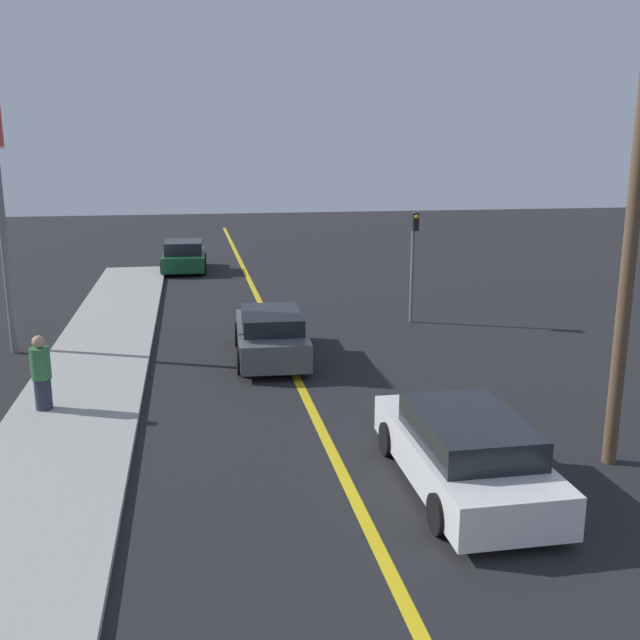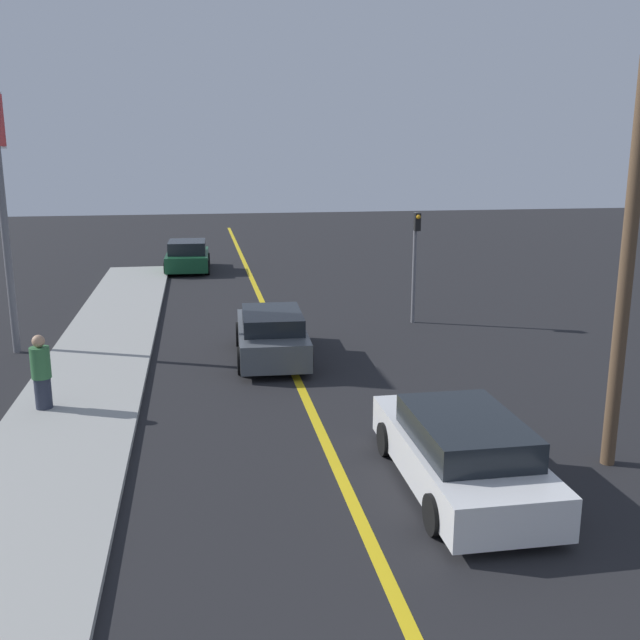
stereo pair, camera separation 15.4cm
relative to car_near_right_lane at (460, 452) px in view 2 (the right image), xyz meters
name	(u,v)px [view 2 (the right image)]	position (x,y,z in m)	size (l,w,h in m)	color
road_center_line	(274,328)	(-1.83, 11.24, -0.62)	(0.20, 60.00, 0.01)	gold
sidewalk_left	(98,360)	(-6.75, 8.36, -0.56)	(2.66, 30.24, 0.13)	#9E9E99
car_near_right_lane	(460,452)	(0.00, 0.00, 0.00)	(1.94, 4.49, 1.29)	silver
car_ahead_center	(272,335)	(-2.24, 7.93, 0.02)	(1.99, 4.30, 1.31)	#4C5156
car_far_distant	(188,256)	(-4.55, 22.71, 0.04)	(2.07, 3.97, 1.40)	#144728
pedestrian_mid_group	(41,372)	(-7.37, 4.66, 0.28)	(0.40, 0.40, 1.58)	#282D3D
traffic_light	(415,255)	(2.64, 11.18, 1.56)	(0.18, 0.40, 3.51)	slate
utility_pole	(626,272)	(2.91, 0.43, 2.79)	(0.24, 0.24, 6.83)	brown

